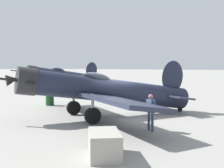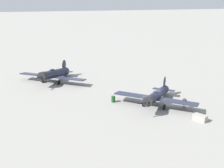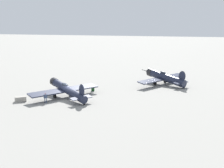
% 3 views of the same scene
% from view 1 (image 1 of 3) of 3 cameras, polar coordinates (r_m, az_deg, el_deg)
% --- Properties ---
extents(ground_plane, '(400.00, 400.00, 0.00)m').
position_cam_1_polar(ground_plane, '(16.71, -0.00, -6.17)').
color(ground_plane, gray).
extents(airplane_foreground, '(10.87, 9.77, 3.19)m').
position_cam_1_polar(airplane_foreground, '(16.32, -1.67, -1.22)').
color(airplane_foreground, '#1E2338').
rests_on(airplane_foreground, ground_plane).
extents(airplane_mid_apron, '(11.77, 9.52, 3.33)m').
position_cam_1_polar(airplane_mid_apron, '(36.28, -9.58, 1.32)').
color(airplane_mid_apron, '#1E2338').
rests_on(airplane_mid_apron, ground_plane).
extents(ground_crew_mechanic, '(0.51, 0.43, 1.58)m').
position_cam_1_polar(ground_crew_mechanic, '(13.12, 7.27, -4.63)').
color(ground_crew_mechanic, '#384766').
rests_on(ground_crew_mechanic, ground_plane).
extents(equipment_crate, '(1.73, 1.91, 0.78)m').
position_cam_1_polar(equipment_crate, '(9.45, -1.45, -11.26)').
color(equipment_crate, '#9E998E').
rests_on(equipment_crate, ground_plane).
extents(fuel_drum, '(0.60, 0.60, 0.91)m').
position_cam_1_polar(fuel_drum, '(21.83, -11.59, -2.77)').
color(fuel_drum, '#19471E').
rests_on(fuel_drum, ground_plane).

